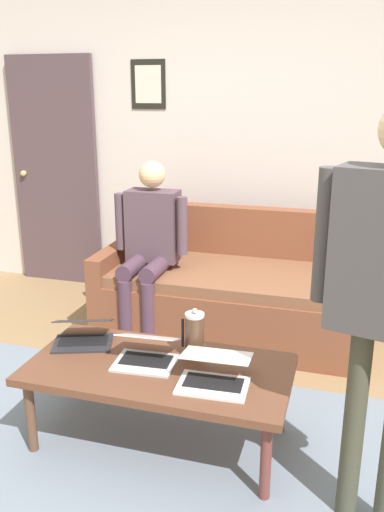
{
  "coord_description": "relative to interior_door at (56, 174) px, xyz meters",
  "views": [
    {
      "loc": [
        -0.9,
        2.25,
        1.77
      ],
      "look_at": [
        -0.02,
        -0.73,
        0.8
      ],
      "focal_mm": 37.83,
      "sensor_mm": 36.0,
      "label": 1
    }
  ],
  "objects": [
    {
      "name": "area_rug",
      "position": [
        -1.74,
        2.18,
        -1.02
      ],
      "size": [
        3.11,
        1.66,
        0.01
      ],
      "primitive_type": "cube",
      "color": "slate",
      "rests_on": "ground_plane"
    },
    {
      "name": "laptop_center",
      "position": [
        -1.26,
        1.95,
        -0.55
      ],
      "size": [
        0.39,
        0.36,
        0.15
      ],
      "color": "#28282D",
      "rests_on": "coffee_table"
    },
    {
      "name": "back_wall",
      "position": [
        -1.68,
        -0.09,
        0.33
      ],
      "size": [
        7.04,
        0.11,
        2.7
      ],
      "color": "silver",
      "rests_on": "ground_plane"
    },
    {
      "name": "laptop_right",
      "position": [
        -2.05,
        2.17,
        -0.54
      ],
      "size": [
        0.34,
        0.32,
        0.14
      ],
      "color": "silver",
      "rests_on": "coffee_table"
    },
    {
      "name": "ground_plane",
      "position": [
        -1.68,
        2.11,
        -1.02
      ],
      "size": [
        7.68,
        7.68,
        0.0
      ],
      "primitive_type": "plane",
      "color": "#91714D"
    },
    {
      "name": "person_seated",
      "position": [
        -1.23,
        0.86,
        -0.3
      ],
      "size": [
        0.55,
        0.51,
        1.28
      ],
      "color": "#4C3244",
      "rests_on": "ground_plane"
    },
    {
      "name": "laptop_left",
      "position": [
        -1.67,
        2.06,
        -0.54
      ],
      "size": [
        0.32,
        0.32,
        0.16
      ],
      "color": "silver",
      "rests_on": "coffee_table"
    },
    {
      "name": "coffee_table",
      "position": [
        -1.74,
        2.08,
        -0.63
      ],
      "size": [
        1.32,
        0.66,
        0.44
      ],
      "color": "brown",
      "rests_on": "ground_plane"
    },
    {
      "name": "french_press",
      "position": [
        -1.88,
        1.93,
        -0.47
      ],
      "size": [
        0.12,
        0.1,
        0.27
      ],
      "color": "#4C3323",
      "rests_on": "coffee_table"
    },
    {
      "name": "couch",
      "position": [
        -1.78,
        0.63,
        -0.72
      ],
      "size": [
        1.87,
        0.94,
        0.88
      ],
      "color": "brown",
      "rests_on": "ground_plane"
    },
    {
      "name": "interior_door",
      "position": [
        0.0,
        0.0,
        0.0
      ],
      "size": [
        0.82,
        0.09,
        2.05
      ],
      "color": "#503D45",
      "rests_on": "ground_plane"
    }
  ]
}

